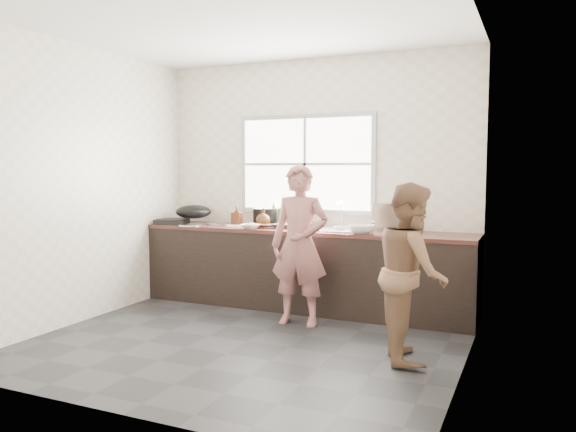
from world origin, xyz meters
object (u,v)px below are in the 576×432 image
at_px(woman, 300,250).
at_px(bottle_brown_short, 263,218).
at_px(glass_jar, 236,219).
at_px(pot_lid_right, 217,223).
at_px(cutting_board, 295,225).
at_px(bottle_green, 274,213).
at_px(pot_lid_left, 190,225).
at_px(person_side, 411,272).
at_px(bowl_held, 341,228).
at_px(bottle_brown_tall, 237,217).
at_px(bowl_mince, 251,226).
at_px(black_pot, 265,217).
at_px(plate_food, 236,226).
at_px(dish_rack, 390,217).
at_px(burner, 172,221).
at_px(bowl_crabs, 362,230).
at_px(wok, 194,212).

relative_size(woman, bottle_brown_short, 7.58).
relative_size(glass_jar, pot_lid_right, 0.41).
relative_size(cutting_board, bottle_brown_short, 2.26).
xyz_separation_m(bottle_green, pot_lid_left, (-0.84, -0.44, -0.13)).
bearing_deg(pot_lid_left, glass_jar, 51.53).
distance_m(person_side, bowl_held, 1.52).
height_order(bowl_held, glass_jar, glass_jar).
relative_size(bottle_brown_short, pot_lid_right, 0.75).
height_order(cutting_board, bottle_brown_tall, bottle_brown_tall).
relative_size(bowl_mince, pot_lid_left, 0.71).
bearing_deg(person_side, black_pot, 35.83).
bearing_deg(person_side, pot_lid_left, 50.54).
xyz_separation_m(plate_food, dish_rack, (1.66, 0.30, 0.13)).
height_order(bottle_green, bottle_brown_short, bottle_green).
xyz_separation_m(black_pot, dish_rack, (1.41, 0.09, 0.05)).
height_order(bottle_brown_tall, burner, bottle_brown_tall).
bearing_deg(glass_jar, burner, -157.05).
bearing_deg(bottle_green, person_side, -36.79).
xyz_separation_m(bowl_crabs, plate_food, (-1.48, 0.09, -0.02)).
height_order(cutting_board, wok, wok).
bearing_deg(bowl_held, woman, -110.01).
relative_size(person_side, pot_lid_right, 5.52).
relative_size(pot_lid_left, pot_lid_right, 1.08).
bearing_deg(bottle_green, bowl_held, -14.91).
bearing_deg(pot_lid_left, bowl_held, 6.87).
relative_size(bottle_brown_short, glass_jar, 1.84).
bearing_deg(person_side, cutting_board, 30.23).
xyz_separation_m(bowl_mince, burner, (-1.12, 0.14, 0.00)).
distance_m(pot_lid_left, pot_lid_right, 0.35).
height_order(person_side, bowl_held, person_side).
height_order(woman, pot_lid_left, woman).
bearing_deg(woman, bottle_brown_tall, 145.83).
relative_size(person_side, plate_food, 6.27).
height_order(bowl_mince, wok, wok).
xyz_separation_m(cutting_board, pot_lid_left, (-1.14, -0.34, -0.01)).
bearing_deg(person_side, bowl_held, 20.10).
relative_size(bowl_held, bottle_brown_tall, 0.89).
relative_size(cutting_board, bowl_crabs, 2.01).
height_order(plate_food, pot_lid_left, plate_food).
bearing_deg(glass_jar, bowl_mince, -46.13).
bearing_deg(black_pot, bowl_mince, -89.21).
bearing_deg(bowl_crabs, bottle_green, 161.06).
height_order(bowl_mince, bowl_held, bowl_held).
height_order(person_side, dish_rack, person_side).
bearing_deg(bowl_mince, wok, 166.29).
bearing_deg(bottle_brown_short, bottle_green, 81.45).
height_order(black_pot, bottle_brown_tall, bottle_brown_tall).
bearing_deg(dish_rack, plate_food, 173.71).
bearing_deg(dish_rack, wok, 169.17).
height_order(person_side, black_pot, person_side).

